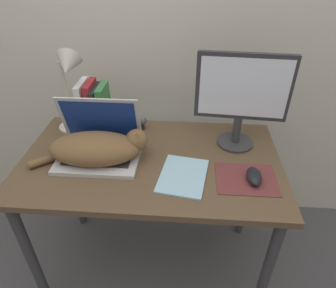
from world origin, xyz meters
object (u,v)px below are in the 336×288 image
computer_mouse (254,176)px  notepad (183,176)px  cat (98,148)px  webcam (142,121)px  external_monitor (242,96)px  desk_lamp (68,79)px  laptop (100,146)px  book_row (95,107)px

computer_mouse → notepad: computer_mouse is taller
cat → webcam: 0.31m
external_monitor → desk_lamp: size_ratio=1.03×
desk_lamp → webcam: (0.31, 0.04, -0.22)m
external_monitor → desk_lamp: 0.75m
notepad → webcam: bearing=121.4°
external_monitor → laptop: bearing=-167.2°
book_row → desk_lamp: (-0.09, -0.04, 0.15)m
laptop → webcam: size_ratio=4.85×
external_monitor → desk_lamp: bearing=176.0°
laptop → notepad: bearing=-17.7°
cat → webcam: (0.15, 0.27, -0.02)m
cat → external_monitor: bearing=16.4°
laptop → desk_lamp: (-0.16, 0.19, 0.22)m
book_row → desk_lamp: bearing=-154.4°
cat → computer_mouse: (0.63, -0.08, -0.04)m
laptop → computer_mouse: size_ratio=3.17×
laptop → cat: (0.00, -0.04, 0.02)m
computer_mouse → cat: bearing=172.8°
laptop → webcam: laptop is taller
computer_mouse → book_row: 0.80m
webcam → external_monitor: bearing=-12.4°
desk_lamp → notepad: desk_lamp is taller
computer_mouse → webcam: bearing=144.2°
laptop → desk_lamp: size_ratio=0.84×
notepad → webcam: webcam is taller
webcam → laptop: bearing=-122.9°
webcam → notepad: bearing=-58.6°
desk_lamp → webcam: size_ratio=5.76×
external_monitor → notepad: bearing=-132.7°
laptop → computer_mouse: laptop is taller
external_monitor → computer_mouse: external_monitor is taller
laptop → cat: bearing=-83.7°
book_row → webcam: size_ratio=3.41×
computer_mouse → desk_lamp: 0.89m
laptop → notepad: (0.36, -0.11, -0.05)m
cat → book_row: 0.28m
book_row → webcam: 0.24m
desk_lamp → notepad: bearing=-30.0°
desk_lamp → webcam: 0.39m
external_monitor → book_row: external_monitor is taller
external_monitor → webcam: external_monitor is taller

